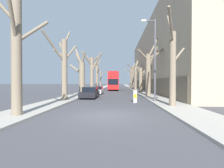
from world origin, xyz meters
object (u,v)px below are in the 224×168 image
Objects in this scene: street_tree_right_4 at (133,76)px; double_decker_bus at (114,80)px; street_tree_right_0 at (172,64)px; street_tree_left_4 at (97,75)px; street_tree_left_2 at (81,75)px; street_tree_right_3 at (136,76)px; parked_car_1 at (97,90)px; lamp_post at (154,56)px; street_tree_right_5 at (131,77)px; street_tree_left_0 at (16,45)px; street_tree_left_1 at (64,66)px; traffic_bollard at (135,97)px; street_tree_right_2 at (141,79)px; parked_car_0 at (90,93)px; street_tree_right_1 at (149,71)px; street_tree_left_5 at (101,78)px; street_tree_left_3 at (92,71)px.

street_tree_right_4 is 0.73× the size of double_decker_bus.
street_tree_left_4 is at bearing 110.83° from street_tree_right_0.
street_tree_right_3 reaches higher than street_tree_left_2.
parked_car_1 is at bearing -111.24° from street_tree_right_4.
street_tree_right_4 is (-0.16, 32.25, 0.50)m from street_tree_right_0.
double_decker_bus is (4.41, 0.14, -1.38)m from street_tree_left_4.
street_tree_right_0 reaches higher than double_decker_bus.
lamp_post is at bearing -91.21° from street_tree_right_4.
street_tree_right_5 is (0.06, 9.14, -0.14)m from street_tree_right_4.
street_tree_left_4 is at bearing 89.89° from street_tree_left_0.
street_tree_left_1 reaches higher than street_tree_right_5.
street_tree_left_1 is at bearing -103.47° from parked_car_1.
street_tree_right_4 is (9.81, 36.02, -0.22)m from street_tree_left_0.
street_tree_left_4 is 11.55m from street_tree_right_4.
street_tree_left_0 is at bearing -139.33° from traffic_bollard.
street_tree_right_2 is at bearing 27.77° from street_tree_left_2.
street_tree_right_3 is (9.99, 14.09, 0.24)m from street_tree_left_2.
lamp_post reaches higher than parked_car_0.
lamp_post is (-0.62, -29.35, 0.67)m from street_tree_right_4.
double_decker_bus is at bearing 107.21° from street_tree_right_1.
street_tree_left_0 reaches higher than street_tree_left_5.
street_tree_right_0 reaches higher than street_tree_left_5.
street_tree_right_3 is 0.91× the size of street_tree_right_4.
street_tree_right_4 is at bearing 90.15° from street_tree_right_1.
lamp_post is (7.03, -9.67, 3.92)m from parked_car_1.
street_tree_left_3 is at bearing -124.18° from street_tree_right_4.
street_tree_right_1 is 16.45m from street_tree_right_3.
lamp_post is (4.73, -23.30, 2.04)m from double_decker_bus.
street_tree_left_1 is at bearing 176.25° from lamp_post.
double_decker_bus reaches higher than traffic_bollard.
street_tree_left_3 reaches higher than street_tree_left_1.
street_tree_left_1 reaches higher than street_tree_left_2.
street_tree_right_5 reaches higher than parked_car_1.
parked_car_1 is (1.98, -20.52, -2.54)m from street_tree_left_5.
street_tree_left_5 reaches higher than double_decker_bus.
double_decker_bus is at bearing 83.32° from parked_car_0.
street_tree_right_4 reaches higher than parked_car_0.
street_tree_left_1 is (-0.01, 7.27, -0.38)m from street_tree_left_0.
street_tree_left_0 is 6.71× the size of traffic_bollard.
street_tree_left_1 is 39.15m from street_tree_right_5.
street_tree_left_3 is 1.05× the size of street_tree_left_4.
street_tree_right_3 is at bearing 54.68° from street_tree_left_2.
parked_car_1 is at bearing 32.92° from street_tree_left_2.
street_tree_left_2 is 0.89× the size of street_tree_left_3.
street_tree_right_0 is 3.22m from lamp_post.
parked_car_0 is (-2.30, -19.68, -1.84)m from double_decker_bus.
street_tree_left_2 is at bearing 130.94° from traffic_bollard.
street_tree_left_3 reaches higher than street_tree_right_2.
street_tree_left_4 is 1.12× the size of street_tree_right_5.
street_tree_right_4 is 1.18× the size of street_tree_right_5.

